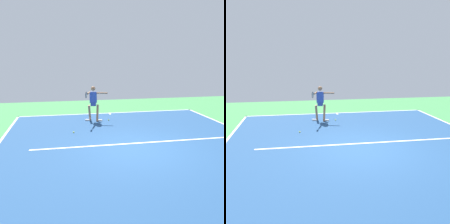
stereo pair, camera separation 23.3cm
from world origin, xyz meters
TOP-DOWN VIEW (x-y plane):
  - ground_plane at (0.00, 0.00)m, footprint 20.78×20.78m
  - court_surface at (0.00, 0.00)m, footprint 10.20×11.84m
  - court_line_baseline_near at (0.00, -5.87)m, footprint 10.20×0.10m
  - court_line_service at (0.00, -0.56)m, footprint 7.65×0.10m
  - court_line_centre_mark at (0.00, -5.67)m, footprint 0.10×0.30m
  - tennis_player at (1.11, -4.22)m, footprint 1.18×1.20m
  - tennis_ball_centre_court at (2.20, -2.33)m, footprint 0.07×0.07m
  - tennis_ball_near_player at (0.34, -4.15)m, footprint 0.07×0.07m

SIDE VIEW (x-z plane):
  - ground_plane at x=0.00m, z-range 0.00..0.00m
  - court_surface at x=0.00m, z-range 0.00..0.00m
  - court_line_baseline_near at x=0.00m, z-range 0.00..0.01m
  - court_line_service at x=0.00m, z-range 0.00..0.01m
  - court_line_centre_mark at x=0.00m, z-range 0.00..0.01m
  - tennis_ball_centre_court at x=2.20m, z-range 0.00..0.07m
  - tennis_ball_near_player at x=0.34m, z-range 0.00..0.07m
  - tennis_player at x=1.11m, z-range 0.13..1.92m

